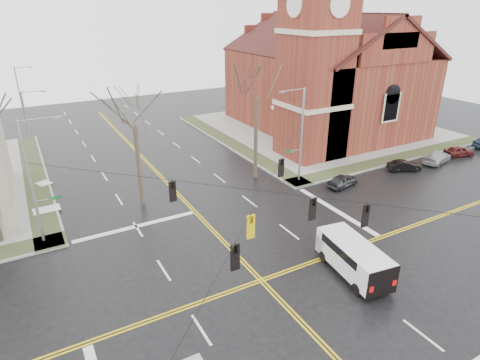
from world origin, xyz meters
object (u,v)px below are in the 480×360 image
parked_car_b (404,166)px  parked_car_d (459,151)px  cargo_van (351,255)px  tree_nw_near (134,120)px  parked_car_a (343,181)px  signal_pole_ne (300,133)px  tree_ne (257,91)px  signal_pole_nw (33,180)px  parked_car_c (437,157)px  streetlight_north_a (30,127)px  church (323,68)px  streetlight_north_b (21,93)px

parked_car_b → parked_car_d: bearing=-66.8°
cargo_van → tree_nw_near: 19.32m
parked_car_a → tree_nw_near: tree_nw_near is taller
cargo_van → signal_pole_ne: bearing=74.2°
tree_ne → signal_pole_nw: bearing=-172.2°
signal_pole_nw → tree_nw_near: size_ratio=0.87×
parked_car_a → parked_car_c: 13.46m
cargo_van → tree_nw_near: bearing=126.8°
signal_pole_ne → signal_pole_nw: same height
streetlight_north_a → cargo_van: size_ratio=1.36×
signal_pole_ne → parked_car_a: signal_pole_ne is taller
church → parked_car_d: 19.53m
signal_pole_ne → parked_car_c: (16.51, -3.24, -4.30)m
cargo_van → parked_car_c: 24.55m
signal_pole_nw → parked_car_a: bearing=-6.8°
church → streetlight_north_a: bearing=174.8°
signal_pole_ne → parked_car_a: (3.05, -3.06, -4.35)m
signal_pole_nw → parked_car_a: (25.69, -3.06, -4.35)m
cargo_van → parked_car_b: bearing=38.5°
cargo_van → tree_ne: (2.57, 16.12, 7.43)m
signal_pole_nw → church: bearing=20.2°
signal_pole_nw → tree_ne: bearing=7.8°
signal_pole_nw → parked_car_b: 34.48m
church → parked_car_c: (3.06, -16.53, -7.79)m
parked_car_b → parked_car_c: (5.10, -0.08, 0.09)m
cargo_van → parked_car_c: cargo_van is taller
signal_pole_ne → parked_car_b: (11.41, -3.16, -4.39)m
parked_car_a → parked_car_c: (13.46, -0.18, 0.04)m
tree_nw_near → parked_car_b: bearing=-12.2°
signal_pole_ne → parked_car_b: size_ratio=2.66×
cargo_van → parked_car_d: cargo_van is taller
signal_pole_nw → parked_car_c: signal_pole_nw is taller
church → tree_nw_near: church is taller
church → tree_nw_near: size_ratio=2.65×
streetlight_north_a → tree_nw_near: 16.08m
parked_car_b → streetlight_north_a: bearing=82.4°
church → parked_car_a: church is taller
church → signal_pole_nw: church is taller
streetlight_north_b → parked_car_c: (38.48, -39.74, -3.82)m
streetlight_north_a → parked_car_d: bearing=-24.7°
cargo_van → parked_car_d: size_ratio=1.67×
parked_car_a → parked_car_b: parked_car_a is taller
signal_pole_ne → parked_car_b: signal_pole_ne is taller
tree_nw_near → signal_pole_nw: bearing=-162.6°
streetlight_north_b → parked_car_b: (33.38, -39.66, -3.91)m
cargo_van → parked_car_a: 13.68m
parked_car_d → tree_ne: bearing=91.7°
church → parked_car_c: church is taller
tree_ne → tree_nw_near: bearing=-179.1°
tree_ne → parked_car_d: bearing=-13.6°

